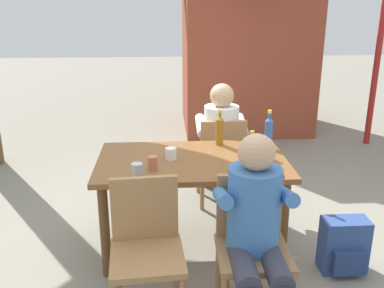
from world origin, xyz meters
TOP-DOWN VIEW (x-y plane):
  - ground_plane at (0.00, 0.00)m, footprint 24.00×24.00m
  - dining_table at (0.00, 0.00)m, footprint 1.43×0.87m
  - chair_near_right at (0.32, -0.74)m, footprint 0.45×0.45m
  - chair_far_right at (0.32, 0.74)m, footprint 0.45×0.45m
  - chair_near_left at (-0.33, -0.74)m, footprint 0.47×0.47m
  - person_in_white_shirt at (0.32, -0.84)m, footprint 0.47×0.61m
  - person_in_plaid_shirt at (0.32, 0.84)m, footprint 0.47×0.61m
  - bottle_blue at (0.63, 0.21)m, footprint 0.06×0.06m
  - bottle_amber at (0.25, 0.33)m, footprint 0.06×0.06m
  - bottle_olive at (0.40, -0.24)m, footprint 0.06×0.06m
  - cup_terracotta at (-0.29, -0.20)m, footprint 0.07×0.07m
  - cup_steel at (-0.39, -0.37)m, footprint 0.08×0.08m
  - cup_glass at (0.58, -0.06)m, footprint 0.07×0.07m
  - cup_white at (-0.16, 0.00)m, footprint 0.08×0.08m
  - table_knife at (0.48, 0.09)m, footprint 0.22×0.14m
  - backpack_by_near_side at (1.08, -0.41)m, footprint 0.33×0.24m
  - brick_kiosk at (1.03, 3.47)m, footprint 2.11×1.78m

SIDE VIEW (x-z plane):
  - ground_plane at x=0.00m, z-range 0.00..0.00m
  - backpack_by_near_side at x=1.08m, z-range -0.01..0.40m
  - chair_near_right at x=0.32m, z-range 0.05..0.92m
  - chair_far_right at x=0.32m, z-range 0.05..0.92m
  - chair_near_left at x=-0.33m, z-range 0.05..0.92m
  - dining_table at x=0.00m, z-range 0.27..1.02m
  - person_in_white_shirt at x=0.32m, z-range 0.07..1.25m
  - person_in_plaid_shirt at x=0.32m, z-range 0.07..1.25m
  - table_knife at x=0.48m, z-range 0.75..0.76m
  - cup_glass at x=0.58m, z-range 0.75..0.83m
  - cup_white at x=-0.16m, z-range 0.75..0.84m
  - cup_terracotta at x=-0.29m, z-range 0.75..0.85m
  - cup_steel at x=-0.39m, z-range 0.75..0.86m
  - bottle_olive at x=0.40m, z-range 0.73..1.02m
  - bottle_amber at x=0.25m, z-range 0.73..1.03m
  - bottle_blue at x=0.63m, z-range 0.73..1.05m
  - brick_kiosk at x=1.03m, z-range 0.07..2.77m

